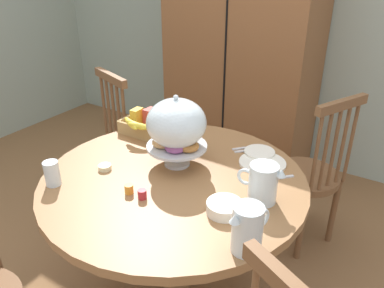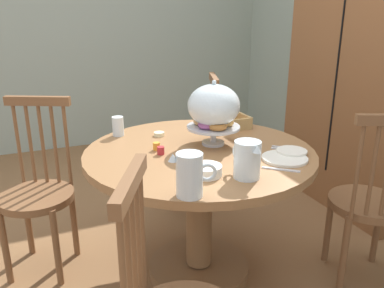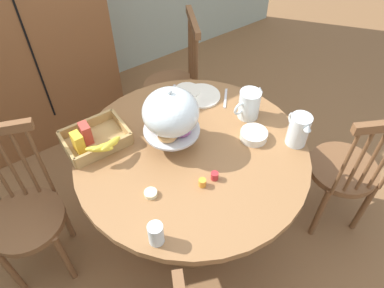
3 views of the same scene
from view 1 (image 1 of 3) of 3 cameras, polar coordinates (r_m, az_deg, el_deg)
ground_plane at (r=2.25m, az=-5.62°, el=-20.23°), size 10.00×10.00×0.00m
wall_back at (r=3.18m, az=15.16°, el=19.81°), size 4.80×0.06×2.60m
wooden_armoire at (r=3.02m, az=7.55°, el=14.04°), size 1.18×0.60×1.96m
dining_table at (r=1.84m, az=-2.56°, el=-10.64°), size 1.18×1.18×0.74m
windsor_chair_facing_door at (r=2.36m, az=16.80°, el=-4.73°), size 0.44×0.44×0.97m
windsor_chair_far_side at (r=2.56m, az=-13.63°, el=-1.72°), size 0.43×0.43×0.97m
pastry_stand_with_dome at (r=1.73m, az=-2.32°, el=2.65°), size 0.28×0.28×0.34m
orange_juice_pitcher at (r=1.55m, az=10.40°, el=-5.96°), size 0.20×0.11×0.16m
milk_pitcher at (r=1.31m, az=8.18°, el=-12.57°), size 0.10×0.18×0.17m
cereal_basket at (r=2.12m, az=-6.46°, el=2.76°), size 0.32×0.30×0.12m
china_plate_large at (r=1.84m, az=10.37°, el=-2.75°), size 0.22×0.22×0.01m
china_plate_small at (r=1.92m, az=9.96°, el=-1.14°), size 0.15×0.15×0.01m
cereal_bowl at (r=1.50m, az=4.83°, el=-9.34°), size 0.14×0.14×0.04m
drinking_glass at (r=1.74m, az=-20.00°, el=-4.11°), size 0.06×0.06×0.11m
butter_dish at (r=1.81m, az=-12.78°, el=-3.36°), size 0.06×0.06×0.02m
jam_jar_strawberry at (r=1.58m, az=-7.38°, el=-7.38°), size 0.04×0.04×0.04m
jam_jar_apricot at (r=1.62m, az=-9.30°, el=-6.59°), size 0.04×0.04×0.04m
table_knife at (r=1.96m, az=8.64°, el=-0.89°), size 0.12×0.14×0.01m
dinner_fork at (r=1.98m, az=8.29°, el=-0.50°), size 0.12×0.14×0.01m
soup_spoon at (r=1.74m, az=12.31°, el=-5.01°), size 0.12×0.14×0.01m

